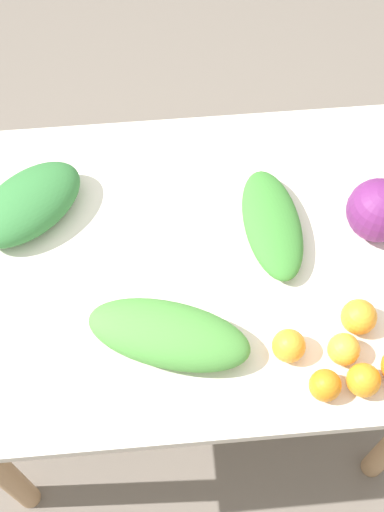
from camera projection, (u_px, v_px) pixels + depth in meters
name	position (u px, v px, depth m)	size (l,w,h in m)	color
ground_plane	(192.00, 369.00, 2.21)	(8.00, 8.00, 0.00)	#70665B
dining_table	(192.00, 282.00, 1.68)	(1.10, 0.81, 0.71)	silver
cabbage_purple	(379.00, 210.00, 1.56)	(0.14, 0.14, 0.14)	#6B2366
greens_bunch_scallion	(28.00, 204.00, 1.60)	(0.27, 0.16, 0.10)	#337538
greens_bunch_chard	(169.00, 335.00, 1.45)	(0.34, 0.14, 0.09)	#4C933D
greens_bunch_dandelion	(272.00, 224.00, 1.59)	(0.29, 0.13, 0.06)	#3D8433
orange_0	(359.00, 317.00, 1.48)	(0.08, 0.08, 0.08)	orange
orange_1	(363.00, 380.00, 1.41)	(0.07, 0.07, 0.07)	orange
orange_2	(289.00, 346.00, 1.45)	(0.07, 0.07, 0.07)	orange
orange_3	(325.00, 385.00, 1.41)	(0.07, 0.07, 0.07)	orange
orange_4	(344.00, 349.00, 1.45)	(0.07, 0.07, 0.07)	#F9A833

